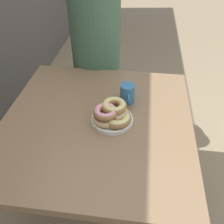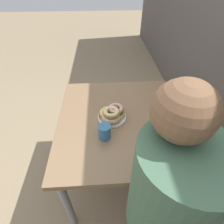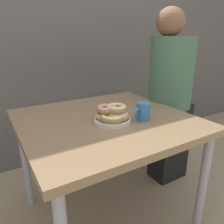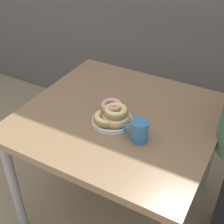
% 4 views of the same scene
% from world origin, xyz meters
% --- Properties ---
extents(dining_table, '(0.97, 0.92, 0.72)m').
position_xyz_m(dining_table, '(0.00, 0.17, 0.64)').
color(dining_table, '#846647').
rests_on(dining_table, ground_plane).
extents(donut_plate, '(0.22, 0.23, 0.10)m').
position_xyz_m(donut_plate, '(-0.00, 0.10, 0.77)').
color(donut_plate, silver).
rests_on(donut_plate, dining_table).
extents(coffee_mug, '(0.11, 0.08, 0.10)m').
position_xyz_m(coffee_mug, '(0.17, 0.04, 0.77)').
color(coffee_mug, teal).
rests_on(coffee_mug, dining_table).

